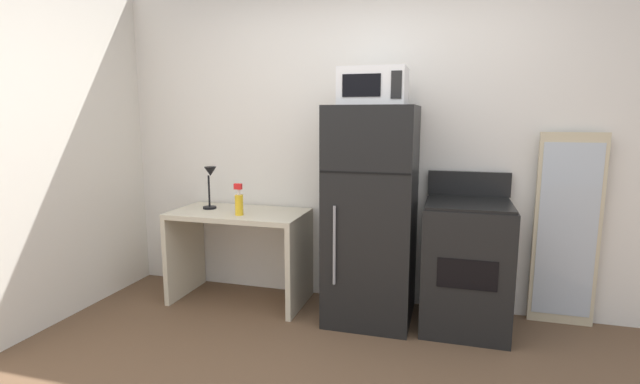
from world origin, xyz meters
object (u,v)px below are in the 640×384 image
at_px(refrigerator, 372,215).
at_px(microwave, 373,87).
at_px(spray_bottle, 239,203).
at_px(oven_range, 466,264).
at_px(desk_lamp, 210,180).
at_px(leaning_mirror, 567,231).
at_px(desk, 240,239).

height_order(refrigerator, microwave, microwave).
distance_m(spray_bottle, oven_range, 1.75).
relative_size(microwave, oven_range, 0.42).
distance_m(refrigerator, oven_range, 0.75).
bearing_deg(microwave, refrigerator, 90.32).
relative_size(desk_lamp, leaning_mirror, 0.25).
distance_m(spray_bottle, leaning_mirror, 2.42).
bearing_deg(desk_lamp, leaning_mirror, 4.81).
bearing_deg(spray_bottle, oven_range, 4.17).
xyz_separation_m(spray_bottle, microwave, (1.02, 0.08, 0.86)).
height_order(desk, refrigerator, refrigerator).
relative_size(desk, desk_lamp, 3.05).
relative_size(microwave, leaning_mirror, 0.33).
bearing_deg(microwave, spray_bottle, -175.40).
relative_size(spray_bottle, leaning_mirror, 0.18).
bearing_deg(refrigerator, desk_lamp, 177.96).
distance_m(desk, refrigerator, 1.12).
bearing_deg(leaning_mirror, refrigerator, -168.56).
xyz_separation_m(desk, refrigerator, (1.09, -0.03, 0.27)).
bearing_deg(desk, desk_lamp, 175.49).
relative_size(desk_lamp, refrigerator, 0.22).
distance_m(spray_bottle, refrigerator, 1.03).
relative_size(refrigerator, leaning_mirror, 1.13).
height_order(desk, spray_bottle, spray_bottle).
bearing_deg(refrigerator, spray_bottle, -174.22).
bearing_deg(desk_lamp, desk, -4.51).
distance_m(desk_lamp, refrigerator, 1.36).
height_order(desk_lamp, spray_bottle, desk_lamp).
distance_m(desk_lamp, microwave, 1.53).
relative_size(refrigerator, microwave, 3.44).
bearing_deg(microwave, leaning_mirror, 12.29).
bearing_deg(spray_bottle, microwave, 4.60).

